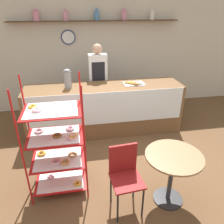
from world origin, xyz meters
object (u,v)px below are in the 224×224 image
(cafe_table, at_px, (172,167))
(coffee_carafe, at_px, (68,79))
(person_worker, at_px, (98,81))
(cafe_chair, at_px, (125,172))
(donut_tray_counter, at_px, (135,83))
(pastry_rack, at_px, (57,147))

(cafe_table, xyz_separation_m, coffee_carafe, (-1.28, 2.02, 0.62))
(person_worker, xyz_separation_m, cafe_table, (0.65, -2.52, -0.39))
(cafe_chair, height_order, coffee_carafe, coffee_carafe)
(person_worker, height_order, coffee_carafe, person_worker)
(cafe_chair, relative_size, donut_tray_counter, 2.17)
(coffee_carafe, relative_size, donut_tray_counter, 0.88)
(cafe_table, bearing_deg, pastry_rack, 161.30)
(pastry_rack, relative_size, coffee_carafe, 4.53)
(cafe_chair, bearing_deg, person_worker, 85.75)
(cafe_table, relative_size, cafe_chair, 0.83)
(cafe_table, distance_m, cafe_chair, 0.62)
(cafe_chair, distance_m, coffee_carafe, 2.19)
(person_worker, bearing_deg, coffee_carafe, -141.51)
(cafe_chair, bearing_deg, donut_tray_counter, 66.87)
(pastry_rack, distance_m, coffee_carafe, 1.61)
(pastry_rack, relative_size, cafe_chair, 1.84)
(pastry_rack, height_order, donut_tray_counter, pastry_rack)
(cafe_chair, relative_size, coffee_carafe, 2.46)
(pastry_rack, relative_size, person_worker, 0.96)
(person_worker, distance_m, cafe_chair, 2.52)
(cafe_table, distance_m, donut_tray_counter, 2.04)
(pastry_rack, distance_m, donut_tray_counter, 2.13)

